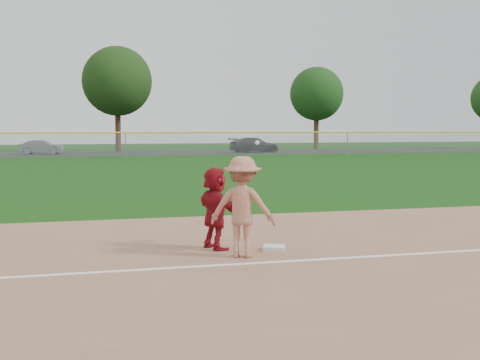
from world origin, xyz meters
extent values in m
plane|color=#123F0C|center=(0.00, 0.00, 0.00)|extent=(160.00, 160.00, 0.00)
cube|color=white|center=(0.00, -0.80, 0.03)|extent=(60.00, 0.10, 0.01)
cube|color=black|center=(0.00, 46.00, 0.01)|extent=(120.00, 10.00, 0.01)
cube|color=silver|center=(0.36, 0.19, 0.07)|extent=(0.53, 0.53, 0.09)
imported|color=maroon|center=(-0.72, 0.64, 0.83)|extent=(0.91, 1.58, 1.62)
imported|color=#5A5D62|center=(-7.05, 46.20, 0.65)|extent=(4.04, 1.92, 1.28)
imported|color=black|center=(12.72, 45.53, 0.72)|extent=(5.23, 2.98, 1.43)
imported|color=gray|center=(-0.39, -0.20, 0.96)|extent=(1.39, 1.12, 1.87)
sphere|color=silver|center=(-0.10, -0.17, 2.14)|extent=(0.08, 0.08, 0.08)
plane|color=#999EA0|center=(0.00, 40.00, 1.00)|extent=(110.00, 0.00, 110.00)
cylinder|color=yellow|center=(0.00, 40.00, 2.00)|extent=(110.00, 0.12, 0.12)
cylinder|color=gray|center=(0.00, 40.00, 1.00)|extent=(0.08, 0.08, 2.00)
cylinder|color=gray|center=(20.00, 40.00, 1.00)|extent=(0.08, 0.08, 2.00)
cylinder|color=#331C12|center=(0.00, 51.50, 2.05)|extent=(0.56, 0.56, 4.10)
sphere|color=black|center=(0.00, 51.50, 7.08)|extent=(7.00, 7.00, 7.00)
cylinder|color=#392514|center=(22.00, 52.80, 1.82)|extent=(0.56, 0.56, 3.64)
sphere|color=#143810|center=(22.00, 52.80, 6.19)|extent=(6.00, 6.00, 6.00)
camera|label=1|loc=(-3.16, -10.86, 2.42)|focal=45.00mm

